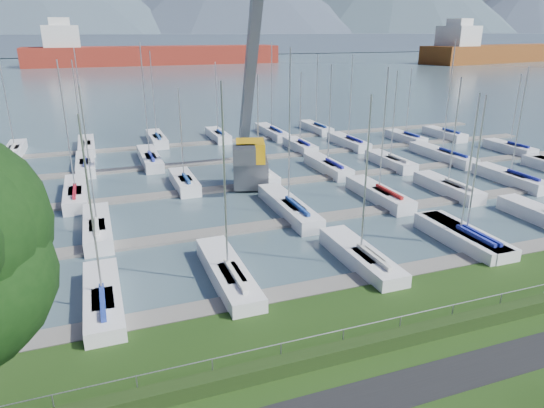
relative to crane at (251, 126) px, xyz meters
name	(u,v)px	position (x,y,z in m)	size (l,w,h in m)	color
path	(399,390)	(-3.31, -29.85, -5.32)	(160.00, 2.00, 0.04)	black
water	(108,60)	(-3.31, 233.15, -5.73)	(800.00, 540.00, 0.20)	#4A616C
hedge	(367,346)	(-3.31, -27.25, -4.98)	(80.00, 0.70, 0.70)	#203413
fence	(363,325)	(-3.31, -26.85, -4.13)	(0.04, 0.04, 80.00)	gray
foothill	(102,44)	(-3.31, 303.15, 0.67)	(900.00, 80.00, 12.00)	#455265
docks	(221,189)	(-3.31, -0.85, -5.55)	(90.00, 41.60, 0.25)	slate
crane	(251,126)	(0.00, 0.00, 0.00)	(5.33, 13.46, 22.35)	#595A60
cargo_ship_mid	(147,56)	(11.23, 185.59, -1.87)	(109.73, 20.20, 21.50)	maroon
cargo_ship_east	(495,54)	(170.28, 147.71, -1.72)	(94.55, 35.29, 21.50)	brown
sailboat_fleet	(203,126)	(-4.20, 1.35, 0.07)	(75.86, 49.90, 13.51)	#2128A6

